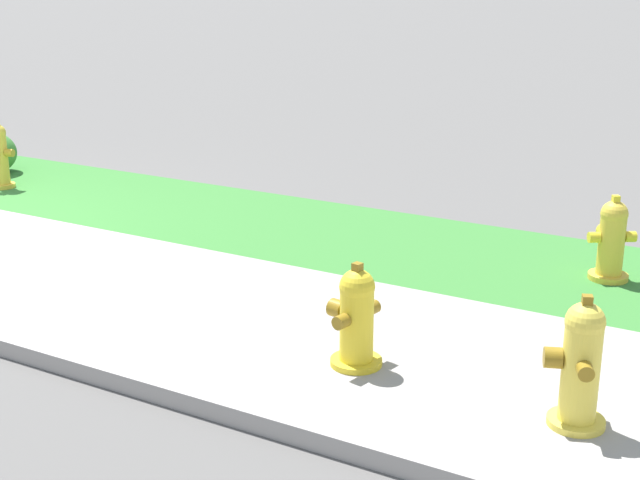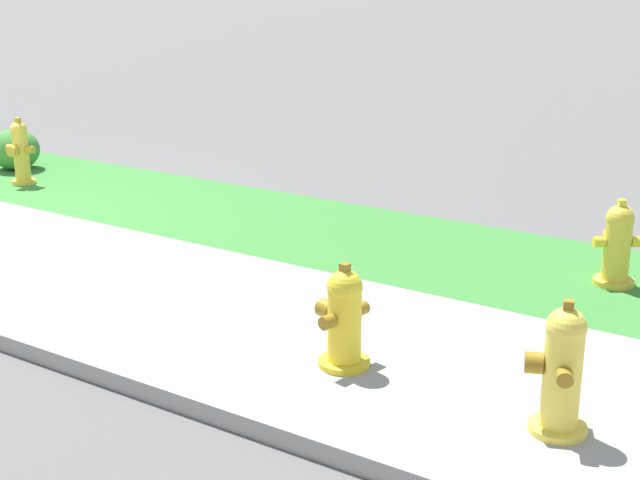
% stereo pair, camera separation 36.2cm
% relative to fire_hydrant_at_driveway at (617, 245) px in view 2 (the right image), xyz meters
% --- Properties ---
extents(grass_verge, '(18.00, 2.05, 0.01)m').
position_rel_fire_hydrant_at_driveway_xyz_m(grass_verge, '(-6.15, -0.02, -0.34)').
color(grass_verge, '#387A33').
rests_on(grass_verge, ground).
extents(fire_hydrant_at_driveway, '(0.38, 0.37, 0.72)m').
position_rel_fire_hydrant_at_driveway_xyz_m(fire_hydrant_at_driveway, '(0.00, 0.00, 0.00)').
color(fire_hydrant_at_driveway, gold).
rests_on(fire_hydrant_at_driveway, ground).
extents(fire_hydrant_across_street, '(0.39, 0.41, 0.71)m').
position_rel_fire_hydrant_at_driveway_xyz_m(fire_hydrant_across_street, '(-1.05, -2.51, -0.01)').
color(fire_hydrant_across_street, yellow).
rests_on(fire_hydrant_across_street, ground).
extents(fire_hydrant_mid_block, '(0.38, 0.40, 0.79)m').
position_rel_fire_hydrant_at_driveway_xyz_m(fire_hydrant_mid_block, '(0.40, -2.59, 0.04)').
color(fire_hydrant_mid_block, yellow).
rests_on(fire_hydrant_mid_block, ground).
extents(fire_hydrant_far_end, '(0.37, 0.34, 0.79)m').
position_rel_fire_hydrant_at_driveway_xyz_m(fire_hydrant_far_end, '(-6.83, -0.34, 0.04)').
color(fire_hydrant_far_end, gold).
rests_on(fire_hydrant_far_end, ground).
extents(shrub_bush_near_lamp, '(0.60, 0.60, 0.51)m').
position_rel_fire_hydrant_at_driveway_xyz_m(shrub_bush_near_lamp, '(-7.53, 0.13, -0.09)').
color(shrub_bush_near_lamp, '#3D7F33').
rests_on(shrub_bush_near_lamp, ground).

